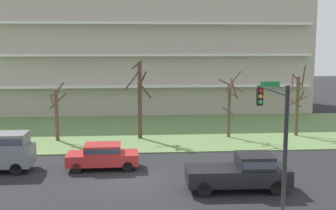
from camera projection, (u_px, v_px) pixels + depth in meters
ground at (131, 181)px, 23.74m from camera, size 160.00×160.00×0.00m
grass_lawn_strip at (133, 131)px, 37.56m from camera, size 80.00×16.00×0.08m
apartment_building at (133, 54)px, 51.31m from camera, size 40.15×14.67×13.27m
tree_left at (57, 112)px, 33.35m from camera, size 1.49×1.32×4.75m
tree_center at (140, 97)px, 33.97m from camera, size 2.23×2.23×6.48m
tree_right at (230, 106)px, 34.42m from camera, size 2.12×2.15×5.57m
tree_far_right at (297, 102)px, 35.14m from camera, size 1.90×1.93×6.04m
sedan_red_near_left at (103, 155)px, 25.96m from camera, size 4.44×1.89×1.57m
pickup_black_center_right at (242, 172)px, 22.07m from camera, size 5.44×2.10×1.95m
traffic_signal_mast at (275, 126)px, 18.52m from camera, size 0.90×4.17×6.01m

